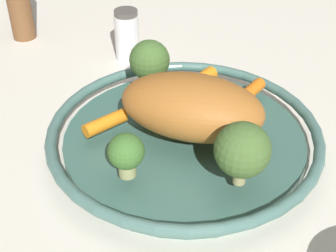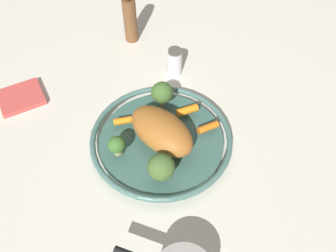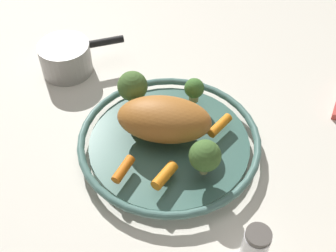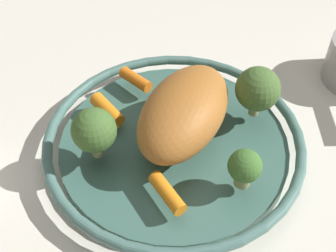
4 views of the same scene
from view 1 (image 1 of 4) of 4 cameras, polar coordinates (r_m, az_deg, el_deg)
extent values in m
plane|color=silver|center=(0.60, 1.90, -2.62)|extent=(2.50, 2.50, 0.00)
cylinder|color=#3D665B|center=(0.60, 1.92, -1.86)|extent=(0.30, 0.30, 0.02)
torus|color=#49716A|center=(0.59, 1.95, -0.55)|extent=(0.34, 0.34, 0.01)
ellipsoid|color=#A86529|center=(0.55, 2.91, 2.35)|extent=(0.19, 0.18, 0.07)
cylinder|color=orange|center=(0.64, 9.82, 4.09)|extent=(0.03, 0.05, 0.02)
cylinder|color=orange|center=(0.65, 3.78, 5.39)|extent=(0.03, 0.06, 0.02)
cylinder|color=orange|center=(0.58, -7.46, 0.36)|extent=(0.02, 0.06, 0.02)
cylinder|color=tan|center=(0.51, -4.86, -5.12)|extent=(0.02, 0.02, 0.02)
sphere|color=#3D6C2D|center=(0.49, -5.00, -3.02)|extent=(0.04, 0.04, 0.04)
cylinder|color=tan|center=(0.65, -2.14, 5.27)|extent=(0.01, 0.01, 0.02)
sphere|color=#42682E|center=(0.63, -2.21, 7.82)|extent=(0.05, 0.05, 0.05)
cylinder|color=tan|center=(0.50, 8.48, -5.81)|extent=(0.01, 0.01, 0.02)
sphere|color=#44662F|center=(0.48, 8.83, -2.81)|extent=(0.06, 0.06, 0.06)
cylinder|color=white|center=(0.79, -4.88, 10.49)|extent=(0.04, 0.04, 0.07)
cylinder|color=#56514C|center=(0.77, -5.04, 13.26)|extent=(0.04, 0.04, 0.01)
cylinder|color=brown|center=(0.88, -17.38, 14.08)|extent=(0.04, 0.04, 0.14)
camera|label=2|loc=(0.39, 116.46, 42.99)|focal=36.20mm
camera|label=3|loc=(1.02, 9.29, 49.63)|focal=46.28mm
camera|label=4|loc=(0.56, -50.68, 34.08)|focal=47.97mm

